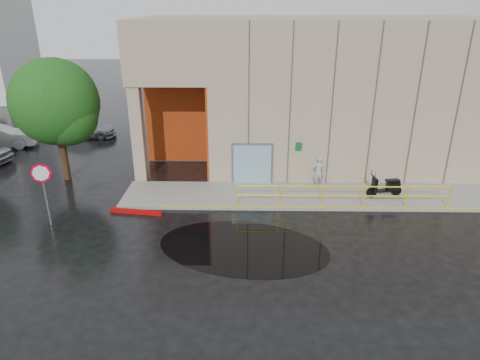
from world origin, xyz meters
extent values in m
plane|color=black|center=(0.00, 0.00, 0.00)|extent=(120.00, 120.00, 0.00)
cube|color=gray|center=(4.00, 4.50, 0.07)|extent=(20.00, 3.00, 0.15)
cube|color=tan|center=(6.00, 11.00, 4.00)|extent=(16.00, 10.00, 8.00)
cube|color=tan|center=(-4.00, 11.00, 6.50)|extent=(4.00, 10.00, 3.00)
cube|color=tan|center=(-5.60, 6.40, 2.50)|extent=(0.60, 0.60, 5.00)
cube|color=#AB2D0F|center=(-4.00, 9.50, 2.50)|extent=(3.80, 0.15, 4.90)
cube|color=#AB2D0F|center=(-2.05, 7.75, 2.50)|extent=(0.10, 3.50, 4.90)
cube|color=#8FB5C3|center=(0.20, 5.88, 1.15)|extent=(1.90, 0.10, 2.00)
cube|color=slate|center=(0.20, 5.96, 1.15)|extent=(2.10, 0.06, 2.20)
cube|color=#0C5826|center=(2.50, 5.94, 2.10)|extent=(0.32, 0.04, 0.42)
cylinder|color=yellow|center=(4.25, 3.15, 1.15)|extent=(9.50, 0.06, 0.06)
cylinder|color=yellow|center=(4.25, 3.15, 0.70)|extent=(9.50, 0.06, 0.06)
imported|color=#A4A5A9|center=(3.48, 5.42, 0.96)|extent=(0.67, 0.52, 1.63)
cylinder|color=black|center=(5.87, 4.24, 0.40)|extent=(0.51, 0.18, 0.50)
cylinder|color=black|center=(7.09, 4.45, 0.40)|extent=(0.51, 0.18, 0.50)
cylinder|color=slate|center=(-8.36, 1.49, 1.21)|extent=(0.08, 0.08, 2.43)
cylinder|color=#C40021|center=(-8.36, 1.46, 2.37)|extent=(0.82, 0.25, 0.84)
cylinder|color=white|center=(-8.36, 1.43, 2.37)|extent=(0.64, 0.17, 0.66)
cube|color=#A00605|center=(-5.00, 2.61, 0.09)|extent=(2.40, 0.54, 0.18)
cube|color=black|center=(-0.19, -0.17, 0.00)|extent=(7.34, 5.38, 0.01)
imported|color=#9A9CA1|center=(-11.39, 14.37, 0.60)|extent=(4.14, 1.71, 1.20)
cylinder|color=black|center=(-9.67, 6.63, 1.43)|extent=(0.36, 0.36, 2.86)
sphere|color=#244B16|center=(-9.67, 6.63, 4.15)|extent=(4.32, 4.32, 4.32)
sphere|color=#244B16|center=(-9.10, 6.41, 3.50)|extent=(3.02, 3.02, 3.02)
camera|label=1|loc=(-0.05, -14.39, 8.68)|focal=32.00mm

